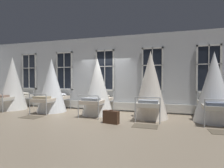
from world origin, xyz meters
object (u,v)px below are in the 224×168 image
object	(u,v)px
cot_third	(97,87)
cot_first	(13,84)
cot_second	(52,86)
cot_fifth	(214,88)
suitcase_dark	(111,117)
cot_fourth	(150,85)

from	to	relation	value
cot_third	cot_first	bearing A→B (deg)	91.09
cot_first	cot_second	xyz separation A→B (m)	(2.25, 0.06, -0.07)
cot_fifth	suitcase_dark	size ratio (longest dim) A/B	4.25
cot_fourth	suitcase_dark	bearing A→B (deg)	138.64
suitcase_dark	cot_first	bearing A→B (deg)	178.05
cot_first	suitcase_dark	distance (m)	5.86
cot_fourth	suitcase_dark	distance (m)	2.08
cot_third	suitcase_dark	xyz separation A→B (m)	(1.06, -1.37, -0.95)
suitcase_dark	cot_third	bearing A→B (deg)	138.73
cot_second	cot_fourth	world-z (taller)	cot_fourth
cot_first	cot_third	bearing A→B (deg)	-87.92
cot_second	cot_first	bearing A→B (deg)	91.40
cot_fourth	suitcase_dark	xyz separation A→B (m)	(-1.19, -1.34, -1.05)
cot_third	cot_fifth	bearing A→B (deg)	-90.48
cot_second	suitcase_dark	world-z (taller)	cot_second
cot_fifth	cot_second	bearing A→B (deg)	91.09
cot_first	suitcase_dark	world-z (taller)	cot_first
cot_second	cot_fourth	distance (m)	4.55
cot_second	cot_fourth	size ratio (longest dim) A/B	0.94
suitcase_dark	cot_second	bearing A→B (deg)	169.20
cot_first	cot_second	world-z (taller)	cot_first
cot_first	cot_third	size ratio (longest dim) A/B	1.08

